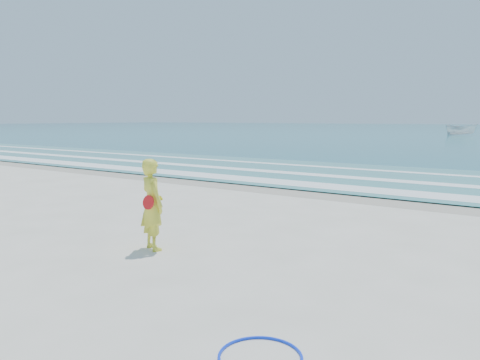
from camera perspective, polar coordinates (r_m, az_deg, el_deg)
The scene contains 9 objects.
ground at distance 9.05m, azimuth -16.47°, elevation -8.89°, with size 400.00×400.00×0.00m, color silver.
wet_sand at distance 16.12m, azimuth 9.28°, elevation -1.52°, with size 400.00×2.40×0.00m, color #B2A893.
shallow at distance 20.70m, azimuth 15.26°, elevation 0.43°, with size 400.00×10.00×0.01m, color #59B7AD.
foam_near at distance 17.29m, azimuth 11.14°, elevation -0.78°, with size 400.00×1.40×0.01m, color white.
foam_mid at distance 19.95m, azimuth 14.49°, elevation 0.22°, with size 400.00×0.90×0.01m, color white.
foam_far at distance 23.06m, azimuth 17.35°, elevation 1.08°, with size 400.00×0.60×0.01m, color white.
hoop at distance 5.28m, azimuth 2.49°, elevation -20.71°, with size 0.91×0.91×0.03m, color #0D32EE.
boat at distance 75.96m, azimuth 25.37°, elevation 5.59°, with size 1.61×4.29×1.66m, color white.
woman at distance 9.09m, azimuth -10.64°, elevation -2.95°, with size 0.75×0.63×1.76m.
Camera 1 is at (6.83, -5.39, 2.51)m, focal length 35.00 mm.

